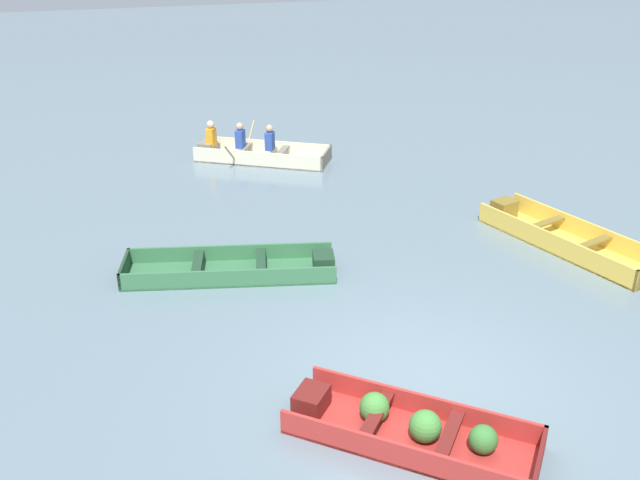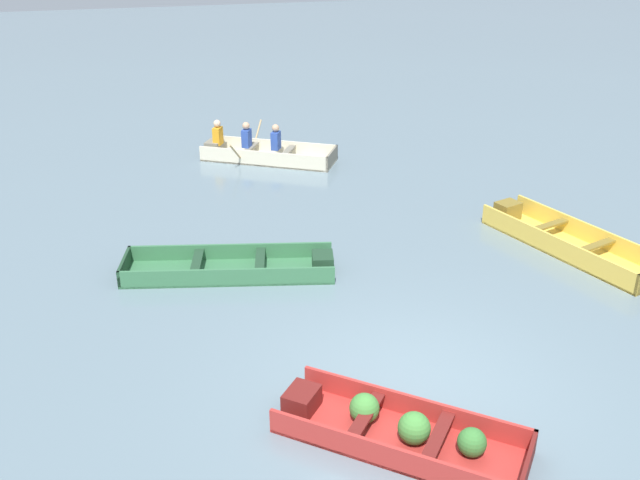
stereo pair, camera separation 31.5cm
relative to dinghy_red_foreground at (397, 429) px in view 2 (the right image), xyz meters
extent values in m
plane|color=slate|center=(0.56, 0.88, -0.15)|extent=(80.00, 80.00, 0.00)
cube|color=#AD2D28|center=(0.02, -0.06, -0.13)|extent=(2.92, 2.68, 0.04)
cube|color=#AD2D28|center=(-0.28, -0.42, 0.01)|extent=(2.31, 1.94, 0.33)
cube|color=#AD2D28|center=(0.33, 0.31, 0.01)|extent=(2.31, 1.94, 0.33)
cube|color=maroon|center=(1.14, -1.00, 0.01)|extent=(0.68, 0.80, 0.33)
cube|color=maroon|center=(-0.98, 0.78, 0.03)|extent=(0.57, 0.58, 0.30)
cube|color=maroon|center=(-0.32, 0.23, 0.10)|extent=(0.70, 0.80, 0.04)
cube|color=maroon|center=(0.36, -0.34, 0.10)|extent=(0.70, 0.80, 0.04)
sphere|color=#428438|center=(-0.29, 0.38, 0.08)|extent=(0.37, 0.37, 0.37)
sphere|color=#428438|center=(0.16, -0.13, 0.08)|extent=(0.39, 0.39, 0.39)
sphere|color=#387533|center=(0.72, -0.50, 0.06)|extent=(0.34, 0.34, 0.34)
cube|color=#387047|center=(-1.31, 4.72, -0.13)|extent=(3.73, 1.75, 0.04)
cube|color=#387047|center=(-1.21, 5.19, 0.01)|extent=(3.53, 0.81, 0.32)
cube|color=#387047|center=(-1.41, 4.26, 0.01)|extent=(3.53, 0.81, 0.32)
cube|color=#1E3D27|center=(-3.04, 5.10, 0.01)|extent=(0.26, 0.99, 0.32)
cube|color=#1E3D27|center=(0.27, 4.38, 0.03)|extent=(0.45, 0.52, 0.29)
cube|color=#1E3D27|center=(-0.78, 4.61, 0.09)|extent=(0.35, 0.92, 0.04)
cube|color=#1E3D27|center=(-1.84, 4.84, 0.09)|extent=(0.35, 0.92, 0.04)
cube|color=#E5BC47|center=(4.89, 4.02, -0.13)|extent=(2.02, 3.66, 0.04)
cube|color=#E5BC47|center=(4.44, 3.88, 0.05)|extent=(1.11, 3.37, 0.39)
cube|color=#E5BC47|center=(5.35, 4.16, 0.05)|extent=(1.11, 3.37, 0.39)
cube|color=olive|center=(4.42, 5.53, 0.07)|extent=(0.54, 0.48, 0.35)
cube|color=olive|center=(4.74, 4.52, 0.14)|extent=(0.91, 0.43, 0.04)
cube|color=olive|center=(5.05, 3.52, 0.14)|extent=(0.91, 0.43, 0.04)
cube|color=beige|center=(0.52, 10.42, -0.13)|extent=(3.33, 2.49, 0.04)
cube|color=beige|center=(0.29, 10.01, 0.04)|extent=(2.86, 1.67, 0.38)
cube|color=beige|center=(0.76, 10.84, 0.04)|extent=(2.86, 1.67, 0.38)
cube|color=gray|center=(1.92, 9.62, 0.04)|extent=(0.54, 0.89, 0.38)
cube|color=gray|center=(-0.74, 11.15, 0.06)|extent=(0.54, 0.57, 0.34)
cube|color=gray|center=(0.10, 10.67, 0.13)|extent=(0.59, 0.86, 0.04)
cube|color=gray|center=(0.95, 10.18, 0.13)|extent=(0.59, 0.86, 0.04)
cube|color=#2D4CA5|center=(0.69, 10.33, 0.37)|extent=(0.30, 0.33, 0.44)
sphere|color=tan|center=(0.69, 10.33, 0.69)|extent=(0.18, 0.18, 0.18)
cube|color=#2D4CA5|center=(0.03, 10.71, 0.37)|extent=(0.30, 0.33, 0.44)
sphere|color=tan|center=(0.03, 10.71, 0.69)|extent=(0.18, 0.18, 0.18)
cube|color=orange|center=(-0.63, 11.09, 0.37)|extent=(0.30, 0.33, 0.44)
sphere|color=beige|center=(-0.63, 11.09, 0.69)|extent=(0.18, 0.18, 0.18)
cylinder|color=tan|center=(-0.37, 10.01, 0.28)|extent=(0.36, 0.58, 0.55)
cylinder|color=tan|center=(0.43, 11.40, 0.28)|extent=(0.36, 0.58, 0.55)
camera|label=1|loc=(-2.91, -6.11, 5.63)|focal=40.00mm
camera|label=2|loc=(-2.60, -6.20, 5.63)|focal=40.00mm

